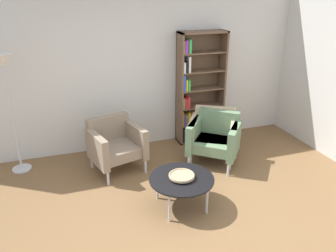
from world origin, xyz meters
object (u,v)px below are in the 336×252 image
object	(u,v)px
armchair_by_bookshelf	(215,137)
floor_lamp_torchiere	(4,76)
armchair_near_window	(115,144)
decorative_bowl	(182,176)
armchair_spare_guest	(213,134)
coffee_table_low	(182,180)
bookshelf_tall	(197,90)

from	to	relation	value
armchair_by_bookshelf	floor_lamp_torchiere	size ratio (longest dim) A/B	0.55
armchair_near_window	armchair_by_bookshelf	distance (m)	1.51
decorative_bowl	armchair_spare_guest	xyz separation A→B (m)	(0.93, 1.06, -0.02)
armchair_near_window	armchair_spare_guest	bearing A→B (deg)	-20.32
armchair_near_window	floor_lamp_torchiere	distance (m)	1.76
coffee_table_low	floor_lamp_torchiere	size ratio (longest dim) A/B	0.46
bookshelf_tall	armchair_by_bookshelf	size ratio (longest dim) A/B	2.00
bookshelf_tall	armchair_spare_guest	xyz separation A→B (m)	(-0.00, -0.72, -0.52)
bookshelf_tall	armchair_near_window	world-z (taller)	bookshelf_tall
armchair_near_window	armchair_by_bookshelf	bearing A→B (deg)	-25.70
coffee_table_low	decorative_bowl	xyz separation A→B (m)	(0.00, 0.00, 0.06)
bookshelf_tall	decorative_bowl	bearing A→B (deg)	-117.77
armchair_by_bookshelf	decorative_bowl	bearing A→B (deg)	-94.77
decorative_bowl	armchair_near_window	world-z (taller)	armchair_near_window
decorative_bowl	floor_lamp_torchiere	xyz separation A→B (m)	(-1.96, 1.61, 1.01)
armchair_spare_guest	decorative_bowl	bearing A→B (deg)	-100.88
decorative_bowl	armchair_spare_guest	size ratio (longest dim) A/B	0.34
armchair_near_window	armchair_spare_guest	distance (m)	1.54
coffee_table_low	armchair_by_bookshelf	bearing A→B (deg)	45.84
bookshelf_tall	coffee_table_low	world-z (taller)	bookshelf_tall
bookshelf_tall	armchair_by_bookshelf	distance (m)	1.00
coffee_table_low	floor_lamp_torchiere	distance (m)	2.76
armchair_near_window	armchair_spare_guest	world-z (taller)	same
armchair_by_bookshelf	armchair_near_window	bearing A→B (deg)	-150.88
bookshelf_tall	floor_lamp_torchiere	xyz separation A→B (m)	(-2.90, -0.17, 0.52)
bookshelf_tall	floor_lamp_torchiere	world-z (taller)	bookshelf_tall
coffee_table_low	armchair_near_window	size ratio (longest dim) A/B	0.93
floor_lamp_torchiere	armchair_spare_guest	bearing A→B (deg)	-10.84
decorative_bowl	armchair_near_window	bearing A→B (deg)	116.74
coffee_table_low	decorative_bowl	bearing A→B (deg)	75.96
decorative_bowl	armchair_by_bookshelf	distance (m)	1.28
bookshelf_tall	coffee_table_low	bearing A→B (deg)	-117.77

